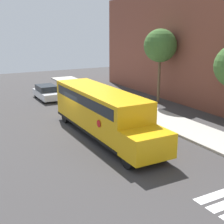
# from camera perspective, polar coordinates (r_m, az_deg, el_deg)

# --- Properties ---
(ground_plane) EXTENTS (60.00, 60.00, 0.00)m
(ground_plane) POSITION_cam_1_polar(r_m,az_deg,el_deg) (22.56, -6.01, -2.80)
(ground_plane) COLOR #3A3838
(sidewalk_strip) EXTENTS (44.00, 3.00, 0.15)m
(sidewalk_strip) POSITION_cam_1_polar(r_m,az_deg,el_deg) (25.60, 7.52, -0.47)
(sidewalk_strip) COLOR #B2ADA3
(sidewalk_strip) RESTS_ON ground
(building_backdrop) EXTENTS (32.00, 4.00, 10.11)m
(building_backdrop) POSITION_cam_1_polar(r_m,az_deg,el_deg) (29.05, 18.51, 10.74)
(building_backdrop) COLOR brown
(building_backdrop) RESTS_ON ground
(school_bus) EXTENTS (11.20, 2.57, 3.04)m
(school_bus) POSITION_cam_1_polar(r_m,az_deg,el_deg) (20.27, -1.91, 0.36)
(school_bus) COLOR #EAA80F
(school_bus) RESTS_ON ground
(parked_car) EXTENTS (4.15, 1.83, 1.38)m
(parked_car) POSITION_cam_1_polar(r_m,az_deg,el_deg) (31.66, -11.78, 3.53)
(parked_car) COLOR silver
(parked_car) RESTS_ON ground
(tree_far_sidewalk) EXTENTS (3.02, 3.02, 6.84)m
(tree_far_sidewalk) POSITION_cam_1_polar(r_m,az_deg,el_deg) (29.34, 8.81, 11.85)
(tree_far_sidewalk) COLOR brown
(tree_far_sidewalk) RESTS_ON ground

